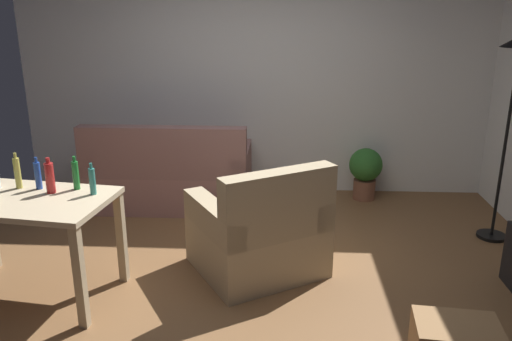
% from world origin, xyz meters
% --- Properties ---
extents(ground_plane, '(5.20, 4.40, 0.02)m').
position_xyz_m(ground_plane, '(0.00, 0.00, -0.01)').
color(ground_plane, brown).
extents(wall_rear, '(5.20, 0.10, 2.70)m').
position_xyz_m(wall_rear, '(0.00, 2.20, 1.35)').
color(wall_rear, white).
rests_on(wall_rear, ground_plane).
extents(couch, '(1.66, 0.84, 0.92)m').
position_xyz_m(couch, '(-0.87, 1.59, 0.31)').
color(couch, '#996B66').
rests_on(couch, ground_plane).
extents(desk, '(1.28, 0.85, 0.76)m').
position_xyz_m(desk, '(-1.49, -0.24, 0.65)').
color(desk, '#C6B28E').
rests_on(desk, ground_plane).
extents(potted_plant, '(0.36, 0.36, 0.57)m').
position_xyz_m(potted_plant, '(1.22, 1.90, 0.33)').
color(potted_plant, brown).
rests_on(potted_plant, ground_plane).
extents(armchair, '(1.20, 1.18, 0.92)m').
position_xyz_m(armchair, '(0.15, 0.20, 0.32)').
color(armchair, tan).
rests_on(armchair, ground_plane).
extents(bottle_squat, '(0.05, 0.05, 0.27)m').
position_xyz_m(bottle_squat, '(-1.61, -0.05, 0.88)').
color(bottle_squat, '#BCB24C').
rests_on(bottle_squat, desk).
extents(bottle_blue, '(0.05, 0.05, 0.24)m').
position_xyz_m(bottle_blue, '(-1.45, -0.05, 0.86)').
color(bottle_blue, '#2347A3').
rests_on(bottle_blue, desk).
extents(bottle_red, '(0.06, 0.06, 0.26)m').
position_xyz_m(bottle_red, '(-1.33, -0.13, 0.87)').
color(bottle_red, '#AD2323').
rests_on(bottle_red, desk).
extents(bottle_green, '(0.05, 0.05, 0.25)m').
position_xyz_m(bottle_green, '(-1.18, -0.05, 0.87)').
color(bottle_green, '#1E722D').
rests_on(bottle_green, desk).
extents(bottle_tall, '(0.04, 0.04, 0.23)m').
position_xyz_m(bottle_tall, '(-1.02, -0.15, 0.86)').
color(bottle_tall, teal).
rests_on(bottle_tall, desk).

